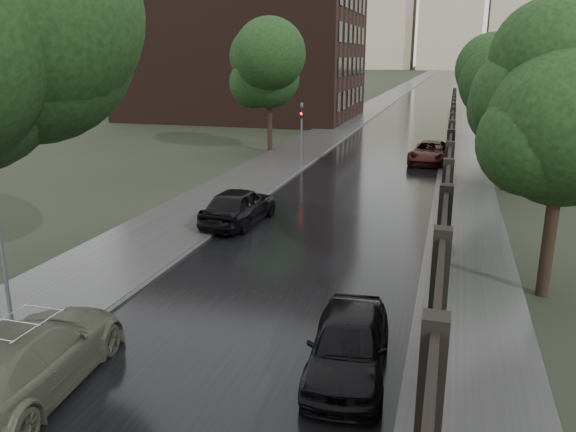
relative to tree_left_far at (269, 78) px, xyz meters
The scene contains 15 objects.
ground 31.49m from the tree_left_far, 75.07° to the right, with size 800.00×800.00×0.00m, color black.
road 160.29m from the tree_left_far, 87.14° to the left, with size 8.00×420.00×0.02m, color black.
sidewalk_left 160.10m from the tree_left_far, 89.28° to the left, with size 4.00×420.00×0.16m, color #2D2D2D.
verge_right 160.65m from the tree_left_far, 85.18° to the left, with size 3.00×420.00×0.08m, color #2D2D2D.
fence_right 13.44m from the tree_left_far, ahead, with size 0.45×75.72×2.70m.
tree_left_far is the anchor object (origin of this frame).
tree_right_a 26.91m from the tree_left_far, 54.83° to the right, with size 4.08×4.08×7.01m.
tree_right_b 17.45m from the tree_left_far, 27.30° to the right, with size 4.08×4.08×7.01m.
tree_right_c 18.45m from the tree_left_far, 32.83° to the left, with size 4.08×4.08×7.01m.
traffic_light 6.84m from the tree_left_far, 53.53° to the right, with size 0.16×0.32×4.00m.
brick_building 24.63m from the tree_left_far, 114.44° to the left, with size 24.00×18.00×20.00m, color black.
volga_sedan 31.01m from the tree_left_far, 81.35° to the right, with size 2.20×5.41×1.57m, color #4B4D3E.
hatchback_left 18.75m from the tree_left_far, 76.02° to the right, with size 1.85×4.60×1.57m, color black.
car_right_near 30.12m from the tree_left_far, 68.72° to the right, with size 1.67×4.15×1.42m, color black.
car_right_far 12.34m from the tree_left_far, ahead, with size 2.36×5.11×1.42m, color black.
Camera 1 is at (4.60, -8.62, 6.73)m, focal length 35.00 mm.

